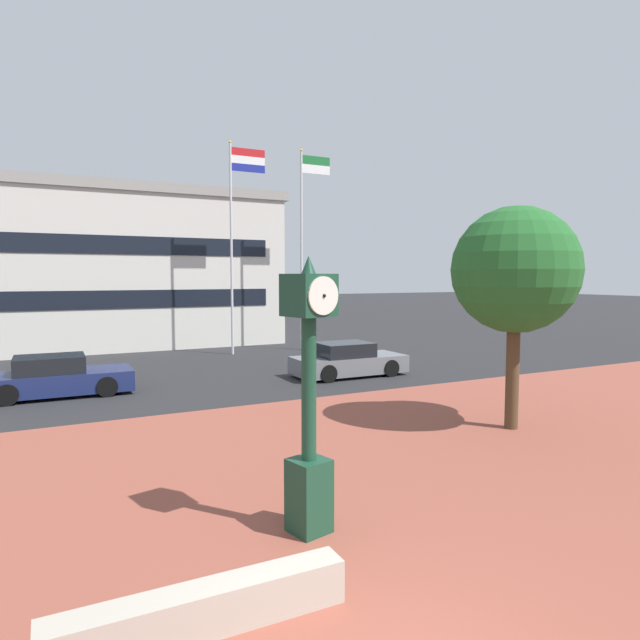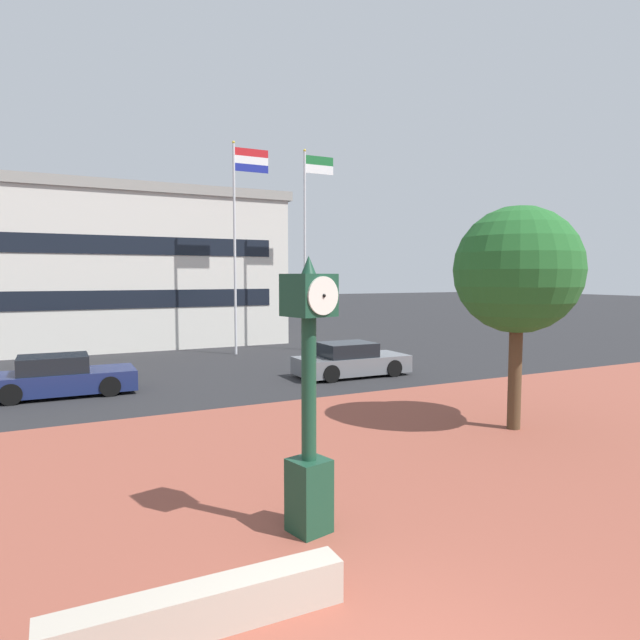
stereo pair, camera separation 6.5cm
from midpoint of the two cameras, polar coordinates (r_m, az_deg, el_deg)
plaza_brick_paving at (r=8.79m, az=-6.50°, el=-20.78°), size 44.00×15.19×0.01m
planter_wall at (r=6.66m, az=-12.35°, el=-27.37°), size 3.20×0.42×0.50m
street_clock at (r=8.05m, az=-1.40°, el=-8.55°), size 0.73×0.78×4.06m
plaza_tree at (r=14.36m, az=19.66°, el=4.59°), size 3.32×3.08×5.47m
car_street_near at (r=19.28m, az=-25.81°, el=-5.44°), size 4.43×1.96×1.28m
car_street_mid at (r=20.84m, az=2.81°, el=-4.27°), size 4.29×1.95×1.28m
flagpole_primary at (r=26.84m, az=-8.85°, el=9.42°), size 1.81×0.14×10.13m
flagpole_secondary at (r=28.18m, az=-1.72°, el=8.86°), size 1.68×0.14×10.12m
civic_building at (r=34.48m, az=-26.05°, el=4.85°), size 23.48×12.73×8.42m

